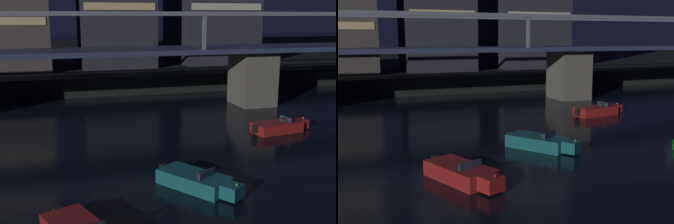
{
  "view_description": "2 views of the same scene",
  "coord_description": "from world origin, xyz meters",
  "views": [
    {
      "loc": [
        -3.66,
        -5.99,
        8.99
      ],
      "look_at": [
        3.65,
        20.42,
        2.67
      ],
      "focal_mm": 44.57,
      "sensor_mm": 36.0,
      "label": 1
    },
    {
      "loc": [
        -8.18,
        -10.25,
        7.12
      ],
      "look_at": [
        1.92,
        16.05,
        2.09
      ],
      "focal_mm": 45.36,
      "sensor_mm": 36.0,
      "label": 2
    }
  ],
  "objects": [
    {
      "name": "speedboat_mid_left",
      "position": [
        3.38,
        13.64,
        0.41
      ],
      "size": [
        3.84,
        4.77,
        1.16
      ],
      "color": "#196066",
      "rests_on": "ground"
    },
    {
      "name": "river_bridge",
      "position": [
        -0.0,
        32.9,
        4.36
      ],
      "size": [
        103.05,
        6.4,
        9.38
      ],
      "color": "#605B51",
      "rests_on": "ground"
    },
    {
      "name": "speedboat_near_center",
      "position": [
        13.41,
        22.52,
        0.41
      ],
      "size": [
        5.23,
        2.4,
        1.16
      ],
      "color": "maroon",
      "rests_on": "ground"
    },
    {
      "name": "far_riverbank",
      "position": [
        0.0,
        80.91,
        1.1
      ],
      "size": [
        240.0,
        80.0,
        2.2
      ],
      "primitive_type": "cube",
      "color": "black",
      "rests_on": "ground"
    }
  ]
}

